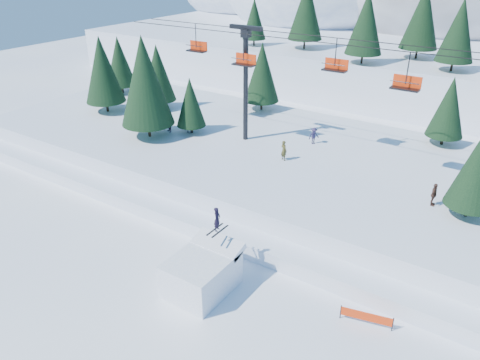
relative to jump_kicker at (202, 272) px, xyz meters
The scene contains 10 objects.
ground 1.93m from the jump_kicker, 45.73° to the right, with size 160.00×160.00×0.00m, color white.
mid_shelf 16.96m from the jump_kicker, 86.47° to the left, with size 70.00×22.00×2.50m, color white.
berm 7.04m from the jump_kicker, 81.43° to the left, with size 70.00×6.00×1.10m, color white.
mountain_ridge 72.88m from the jump_kicker, 93.20° to the left, with size 119.00×60.85×26.46m.
jump_kicker is the anchor object (origin of this frame).
chairlift 19.06m from the jump_kicker, 79.76° to the left, with size 46.00×3.21×10.28m.
conifer_stand 18.72m from the jump_kicker, 91.44° to the left, with size 61.87×17.43×9.43m.
distant_skiers 16.79m from the jump_kicker, 96.97° to the left, with size 30.35×8.12×1.73m.
banner_near 9.72m from the jump_kicker, 15.29° to the left, with size 2.79×0.69×0.90m.
banner_far 10.85m from the jump_kicker, 29.37° to the left, with size 2.71×0.96×0.90m.
Camera 1 is at (13.39, -16.50, 18.70)m, focal length 35.00 mm.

